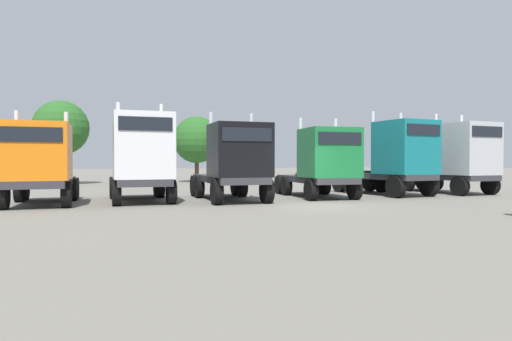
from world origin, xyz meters
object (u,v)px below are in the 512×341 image
(semi_truck_orange, at_px, (39,162))
(semi_truck_silver, at_px, (459,158))
(semi_truck_green, at_px, (324,162))
(semi_truck_teal, at_px, (397,157))
(semi_truck_white, at_px, (142,157))
(semi_truck_black, at_px, (235,162))

(semi_truck_orange, relative_size, semi_truck_silver, 0.91)
(semi_truck_orange, xyz_separation_m, semi_truck_green, (12.58, -0.84, -0.01))
(semi_truck_green, distance_m, semi_truck_teal, 4.47)
(semi_truck_orange, height_order, semi_truck_green, semi_truck_green)
(semi_truck_orange, height_order, semi_truck_white, semi_truck_white)
(semi_truck_white, bearing_deg, semi_truck_green, 86.47)
(semi_truck_black, xyz_separation_m, semi_truck_silver, (13.10, 0.13, 0.22))
(semi_truck_black, relative_size, semi_truck_teal, 1.02)
(semi_truck_white, bearing_deg, semi_truck_teal, 88.74)
(semi_truck_silver, bearing_deg, semi_truck_white, -93.88)
(semi_truck_black, bearing_deg, semi_truck_teal, 94.37)
(semi_truck_orange, relative_size, semi_truck_green, 0.97)
(semi_truck_green, relative_size, semi_truck_silver, 0.94)
(semi_truck_black, bearing_deg, semi_truck_white, -101.06)
(semi_truck_white, xyz_separation_m, semi_truck_black, (3.92, -0.96, -0.21))
(semi_truck_green, xyz_separation_m, semi_truck_silver, (8.49, -0.04, 0.24))
(semi_truck_white, distance_m, semi_truck_silver, 17.05)
(semi_truck_teal, bearing_deg, semi_truck_white, -96.58)
(semi_truck_teal, height_order, semi_truck_silver, same)
(semi_truck_orange, bearing_deg, semi_truck_teal, 90.44)
(semi_truck_teal, bearing_deg, semi_truck_orange, -96.04)
(semi_truck_orange, height_order, semi_truck_black, semi_truck_black)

